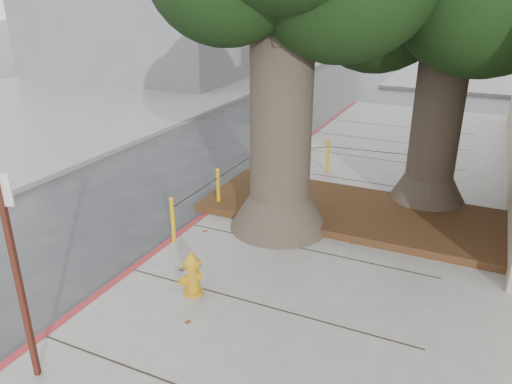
% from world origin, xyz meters
% --- Properties ---
extents(ground, '(140.00, 140.00, 0.00)m').
position_xyz_m(ground, '(0.00, 0.00, 0.00)').
color(ground, '#28282B').
rests_on(ground, ground).
extents(sidewalk_opposite, '(14.00, 60.00, 0.15)m').
position_xyz_m(sidewalk_opposite, '(-14.00, 10.00, 0.07)').
color(sidewalk_opposite, slate).
rests_on(sidewalk_opposite, ground).
extents(curb_red, '(0.14, 26.00, 0.16)m').
position_xyz_m(curb_red, '(-2.00, 2.50, 0.07)').
color(curb_red, maroon).
rests_on(curb_red, ground).
extents(planter_bed, '(6.40, 2.60, 0.16)m').
position_xyz_m(planter_bed, '(0.90, 3.90, 0.23)').
color(planter_bed, black).
rests_on(planter_bed, sidewalk_main).
extents(bollard_ring, '(3.79, 5.39, 0.95)m').
position_xyz_m(bollard_ring, '(-0.87, 4.38, 0.66)').
color(bollard_ring, '#D2990B').
rests_on(bollard_ring, sidewalk_main).
extents(fire_hydrant, '(0.42, 0.42, 0.77)m').
position_xyz_m(fire_hydrant, '(-0.61, -0.18, 0.53)').
color(fire_hydrant, '#C78914').
rests_on(fire_hydrant, sidewalk_main).
extents(signpost, '(0.26, 0.12, 2.75)m').
position_xyz_m(signpost, '(-1.45, -2.59, 1.70)').
color(signpost, '#471911').
rests_on(signpost, sidewalk_main).
extents(car_dark, '(1.81, 3.78, 1.06)m').
position_xyz_m(car_dark, '(-9.88, 17.28, 0.53)').
color(car_dark, black).
rests_on(car_dark, ground).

